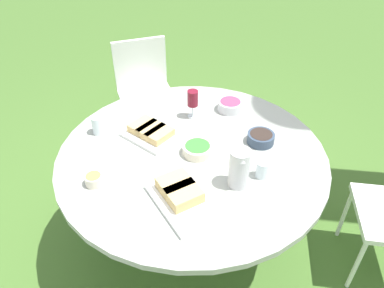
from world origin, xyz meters
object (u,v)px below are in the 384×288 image
object	(u,v)px
dining_table	(192,165)
chair_far_back	(145,86)
water_pitcher	(239,168)
wine_glass	(193,99)

from	to	relation	value
dining_table	chair_far_back	size ratio (longest dim) A/B	1.66
dining_table	water_pitcher	size ratio (longest dim) A/B	7.08
dining_table	wine_glass	xyz separation A→B (m)	(-0.35, 0.04, 0.22)
dining_table	water_pitcher	world-z (taller)	water_pitcher
dining_table	wine_glass	world-z (taller)	wine_glass
dining_table	wine_glass	bearing A→B (deg)	172.76
chair_far_back	wine_glass	world-z (taller)	wine_glass
wine_glass	chair_far_back	bearing A→B (deg)	-160.57
water_pitcher	wine_glass	size ratio (longest dim) A/B	1.15
chair_far_back	wine_glass	size ratio (longest dim) A/B	4.89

